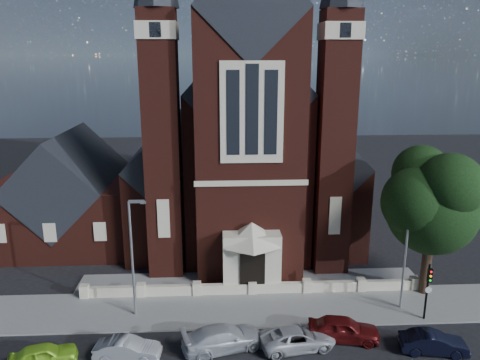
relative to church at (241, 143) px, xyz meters
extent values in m
plane|color=black|center=(0.00, -7.94, -8.19)|extent=(120.00, 120.00, 0.00)
cube|color=slate|center=(0.00, -18.44, -8.19)|extent=(60.00, 5.00, 0.12)
cube|color=slate|center=(0.00, -14.44, -8.19)|extent=(26.00, 3.00, 0.14)
cube|color=beige|center=(0.00, -16.44, -8.19)|extent=(24.00, 0.40, 0.90)
cube|color=#4C1C14|center=(0.00, 2.06, -1.19)|extent=(10.00, 30.00, 14.00)
cube|color=black|center=(0.00, 2.06, 5.81)|extent=(10.00, 30.20, 10.00)
cube|color=#4C1C14|center=(-7.50, 1.06, -4.19)|extent=(5.00, 26.00, 8.00)
cube|color=#4C1C14|center=(7.50, 1.06, -4.19)|extent=(5.00, 26.00, 8.00)
cube|color=black|center=(-7.50, 1.06, -0.19)|extent=(5.01, 26.20, 5.01)
cube|color=black|center=(7.50, 1.06, -0.19)|extent=(5.01, 26.20, 5.01)
cube|color=#4C1C14|center=(0.00, -13.44, 1.81)|extent=(8.00, 3.00, 20.00)
cube|color=black|center=(0.00, -13.44, 11.81)|extent=(8.00, 3.20, 8.00)
cube|color=beige|center=(0.00, -14.99, 4.81)|extent=(4.40, 0.15, 7.00)
cube|color=black|center=(0.00, -15.06, 5.01)|extent=(0.90, 0.08, 6.20)
cube|color=beige|center=(0.00, -15.44, -5.99)|extent=(4.20, 2.00, 4.40)
cube|color=black|center=(0.00, -16.49, -6.59)|extent=(1.80, 0.12, 3.20)
cone|color=beige|center=(0.00, -15.44, -3.79)|extent=(4.60, 4.60, 1.60)
cube|color=#4C1C14|center=(-6.50, -12.44, 1.81)|extent=(2.60, 2.60, 20.00)
cube|color=beige|center=(-6.50, -12.44, 10.31)|extent=(2.80, 2.80, 1.20)
cube|color=#4C1C14|center=(6.50, -12.44, 1.81)|extent=(2.60, 2.60, 20.00)
cube|color=beige|center=(6.50, -12.44, 10.31)|extent=(2.80, 2.80, 1.20)
cube|color=#4C1C14|center=(-16.00, -4.94, -5.19)|extent=(12.00, 12.00, 6.00)
cube|color=black|center=(-16.00, -4.94, -2.19)|extent=(8.49, 12.20, 8.49)
cylinder|color=black|center=(12.50, -16.94, -5.69)|extent=(0.70, 0.70, 5.00)
sphere|color=black|center=(12.50, -16.94, -1.69)|extent=(6.40, 6.40, 6.40)
sphere|color=black|center=(12.90, -18.14, 0.31)|extent=(4.40, 4.40, 4.40)
cylinder|color=gray|center=(-8.00, -18.94, -4.19)|extent=(0.16, 0.16, 8.00)
cube|color=gray|center=(-7.50, -18.94, -0.19)|extent=(1.00, 0.15, 0.18)
cube|color=gray|center=(-7.10, -18.94, -0.27)|extent=(0.35, 0.22, 0.12)
cylinder|color=gray|center=(10.00, -18.94, -4.19)|extent=(0.16, 0.16, 8.00)
cube|color=gray|center=(10.50, -18.94, -0.19)|extent=(1.00, 0.15, 0.18)
cube|color=gray|center=(10.90, -18.94, -0.27)|extent=(0.35, 0.22, 0.12)
cylinder|color=black|center=(11.00, -20.44, -6.19)|extent=(0.14, 0.14, 4.00)
cube|color=black|center=(11.00, -20.59, -4.89)|extent=(0.28, 0.22, 0.90)
sphere|color=red|center=(11.00, -20.72, -4.59)|extent=(0.14, 0.14, 0.14)
sphere|color=#CC8C0C|center=(11.00, -20.72, -4.89)|extent=(0.14, 0.14, 0.14)
sphere|color=#0C9919|center=(11.00, -20.72, -5.19)|extent=(0.14, 0.14, 0.14)
imported|color=#8DCE29|center=(-12.28, -23.85, -7.56)|extent=(3.94, 2.54, 1.25)
imported|color=#919598|center=(-7.68, -23.53, -7.56)|extent=(3.87, 1.61, 1.25)
imported|color=#B7BAC0|center=(-2.18, -22.86, -7.47)|extent=(5.29, 3.27, 1.43)
imported|color=silver|center=(2.20, -22.97, -7.56)|extent=(4.80, 2.80, 1.26)
imported|color=#560E0F|center=(5.12, -22.31, -7.45)|extent=(4.58, 2.50, 1.48)
imported|color=black|center=(10.03, -23.84, -7.55)|extent=(4.00, 1.91, 1.27)
camera|label=1|loc=(-2.44, -47.09, 8.64)|focal=35.00mm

